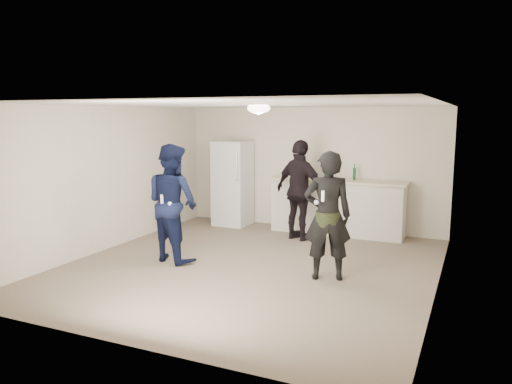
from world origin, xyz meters
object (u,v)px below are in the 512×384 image
at_px(man, 172,203).
at_px(woman, 328,216).
at_px(fridge, 233,183).
at_px(shaker, 289,173).
at_px(counter, 337,208).
at_px(spectator, 300,190).

height_order(man, woman, man).
height_order(fridge, shaker, fridge).
relative_size(counter, shaker, 15.29).
bearing_deg(spectator, woman, 140.40).
relative_size(counter, spectator, 1.37).
bearing_deg(man, counter, -107.77).
bearing_deg(fridge, man, -83.28).
distance_m(fridge, spectator, 1.88).
bearing_deg(shaker, spectator, -56.08).
xyz_separation_m(counter, woman, (0.59, -2.77, 0.40)).
xyz_separation_m(man, woman, (2.54, 0.11, -0.02)).
xyz_separation_m(man, spectator, (1.43, 2.14, -0.00)).
relative_size(fridge, woman, 0.97).
bearing_deg(man, woman, -161.15).
distance_m(shaker, man, 3.01).
bearing_deg(man, shaker, -92.00).
bearing_deg(woman, man, -18.53).
distance_m(counter, shaker, 1.20).
bearing_deg(fridge, spectator, -20.88).
distance_m(woman, spectator, 2.31).
xyz_separation_m(woman, spectator, (-1.11, 2.02, 0.02)).
distance_m(man, spectator, 2.57).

